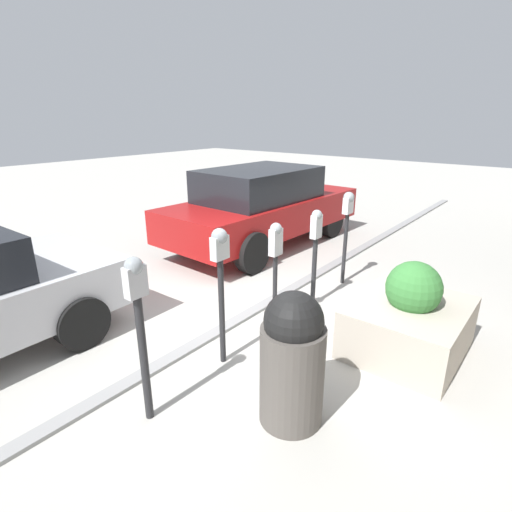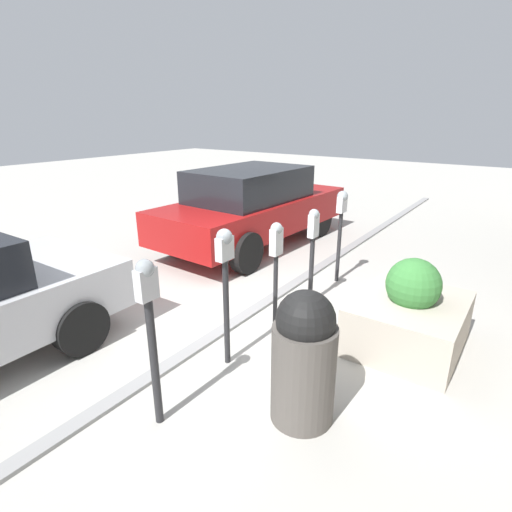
% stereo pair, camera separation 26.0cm
% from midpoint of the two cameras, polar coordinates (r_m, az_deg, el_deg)
% --- Properties ---
extents(ground_plane, '(40.00, 40.00, 0.00)m').
position_cam_midpoint_polar(ground_plane, '(5.20, 0.40, -9.08)').
color(ground_plane, '#ADAAA3').
extents(curb_strip, '(19.00, 0.16, 0.04)m').
position_cam_midpoint_polar(curb_strip, '(5.24, -0.29, -8.63)').
color(curb_strip, gray).
rests_on(curb_strip, ground_plane).
extents(parking_meter_nearest, '(0.17, 0.15, 1.48)m').
position_cam_midpoint_polar(parking_meter_nearest, '(3.29, -14.21, -8.10)').
color(parking_meter_nearest, '#232326').
rests_on(parking_meter_nearest, ground_plane).
extents(parking_meter_second, '(0.19, 0.16, 1.47)m').
position_cam_midpoint_polar(parking_meter_second, '(3.93, -3.23, -1.70)').
color(parking_meter_second, '#232326').
rests_on(parking_meter_second, ground_plane).
extents(parking_meter_middle, '(0.16, 0.14, 1.34)m').
position_cam_midpoint_polar(parking_meter_middle, '(4.63, 4.41, 0.44)').
color(parking_meter_middle, '#232326').
rests_on(parking_meter_middle, ground_plane).
extents(parking_meter_fourth, '(0.16, 0.14, 1.35)m').
position_cam_midpoint_polar(parking_meter_fourth, '(5.32, 9.89, 2.15)').
color(parking_meter_fourth, '#232326').
rests_on(parking_meter_fourth, ground_plane).
extents(parking_meter_farthest, '(0.19, 0.16, 1.44)m').
position_cam_midpoint_polar(parking_meter_farthest, '(6.13, 14.11, 5.48)').
color(parking_meter_farthest, '#232326').
rests_on(parking_meter_farthest, ground_plane).
extents(planter_box, '(1.34, 1.12, 1.04)m').
position_cam_midpoint_polar(planter_box, '(4.77, 22.51, -8.48)').
color(planter_box, '#B2A899').
rests_on(planter_box, ground_plane).
extents(parked_car_middle, '(4.40, 1.87, 1.54)m').
position_cam_midpoint_polar(parked_car_middle, '(7.89, 1.92, 7.19)').
color(parked_car_middle, maroon).
rests_on(parked_car_middle, ground_plane).
extents(trash_bin, '(0.54, 0.54, 1.19)m').
position_cam_midpoint_polar(trash_bin, '(3.41, 7.47, -14.39)').
color(trash_bin, '#514C47').
rests_on(trash_bin, ground_plane).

